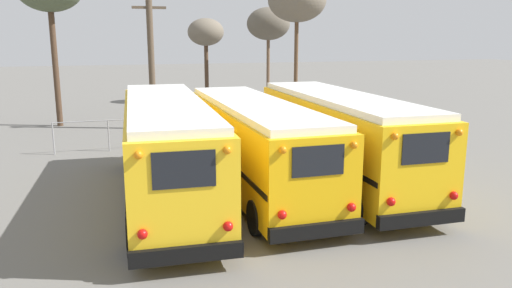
{
  "coord_description": "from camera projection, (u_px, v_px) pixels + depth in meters",
  "views": [
    {
      "loc": [
        -4.65,
        -14.46,
        5.06
      ],
      "look_at": [
        0.0,
        0.88,
        1.59
      ],
      "focal_mm": 35.0,
      "sensor_mm": 36.0,
      "label": 1
    }
  ],
  "objects": [
    {
      "name": "bare_tree_2",
      "position": [
        206.0,
        33.0,
        37.96
      ],
      "size": [
        2.76,
        2.76,
        6.42
      ],
      "color": "#473323",
      "rests_on": "ground"
    },
    {
      "name": "bare_tree_3",
      "position": [
        297.0,
        1.0,
        31.48
      ],
      "size": [
        3.7,
        3.7,
        8.7
      ],
      "color": "brown",
      "rests_on": "ground"
    },
    {
      "name": "ground_plane",
      "position": [
        264.0,
        198.0,
        15.92
      ],
      "size": [
        160.0,
        160.0,
        0.0
      ],
      "primitive_type": "plane",
      "color": "#66635E"
    },
    {
      "name": "school_bus_0",
      "position": [
        167.0,
        146.0,
        15.42
      ],
      "size": [
        2.97,
        10.89,
        3.17
      ],
      "color": "yellow",
      "rests_on": "ground"
    },
    {
      "name": "school_bus_1",
      "position": [
        254.0,
        142.0,
        16.58
      ],
      "size": [
        2.52,
        10.52,
        2.97
      ],
      "color": "#EAAA0F",
      "rests_on": "ground"
    },
    {
      "name": "utility_pole",
      "position": [
        151.0,
        59.0,
        27.12
      ],
      "size": [
        1.8,
        0.34,
        7.46
      ],
      "color": "brown",
      "rests_on": "ground"
    },
    {
      "name": "bare_tree_0",
      "position": [
        268.0,
        24.0,
        36.56
      ],
      "size": [
        3.17,
        3.17,
        7.16
      ],
      "color": "brown",
      "rests_on": "ground"
    },
    {
      "name": "school_bus_2",
      "position": [
        339.0,
        136.0,
        17.11
      ],
      "size": [
        2.71,
        10.23,
        3.14
      ],
      "color": "yellow",
      "rests_on": "ground"
    },
    {
      "name": "fence_line",
      "position": [
        210.0,
        125.0,
        23.58
      ],
      "size": [
        13.93,
        0.06,
        1.42
      ],
      "color": "#939399",
      "rests_on": "ground"
    }
  ]
}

